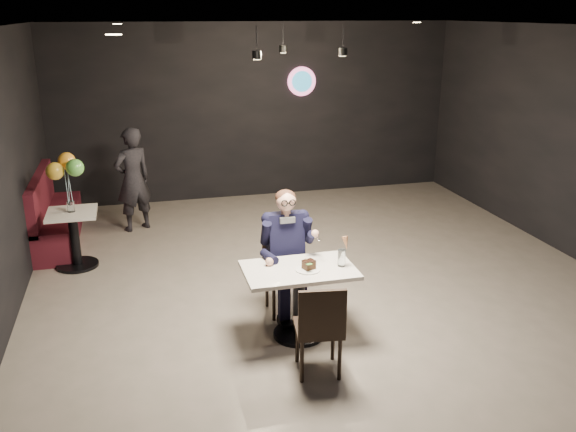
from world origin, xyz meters
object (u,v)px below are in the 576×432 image
object	(u,v)px
chair_near	(318,326)
booth_bench	(57,209)
chair_far	(285,273)
seated_man	(285,251)
balloon_vase	(71,206)
passerby	(133,180)
side_table	(75,239)
main_table	(299,302)
sundae_glass	(342,258)

from	to	relation	value
chair_near	booth_bench	size ratio (longest dim) A/B	0.46
chair_far	seated_man	xyz separation A→B (m)	(0.00, 0.00, 0.26)
balloon_vase	passerby	world-z (taller)	passerby
chair_near	side_table	distance (m)	3.87
booth_bench	side_table	xyz separation A→B (m)	(0.30, -1.00, -0.12)
main_table	booth_bench	xyz separation A→B (m)	(-2.62, 3.44, 0.13)
chair_far	side_table	world-z (taller)	chair_far
chair_near	side_table	bearing A→B (deg)	135.00
chair_near	side_table	size ratio (longest dim) A/B	1.21
main_table	seated_man	xyz separation A→B (m)	(0.00, 0.55, 0.34)
booth_bench	sundae_glass	bearing A→B (deg)	-48.97
sundae_glass	passerby	size ratio (longest dim) A/B	0.11
balloon_vase	passerby	xyz separation A→B (m)	(0.78, 1.27, -0.04)
main_table	chair_far	distance (m)	0.56
sundae_glass	booth_bench	xyz separation A→B (m)	(-3.04, 3.49, -0.33)
passerby	booth_bench	bearing A→B (deg)	-12.90
chair_far	balloon_vase	world-z (taller)	chair_far
side_table	balloon_vase	xyz separation A→B (m)	(0.00, 0.00, 0.44)
side_table	sundae_glass	bearing A→B (deg)	-42.30
passerby	seated_man	bearing A→B (deg)	88.80
main_table	chair_near	distance (m)	0.67
chair_far	sundae_glass	distance (m)	0.83
passerby	main_table	bearing A→B (deg)	85.38
sundae_glass	balloon_vase	world-z (taller)	sundae_glass
chair_far	seated_man	size ratio (longest dim) A/B	0.64
sundae_glass	passerby	bearing A→B (deg)	117.50
chair_far	booth_bench	size ratio (longest dim) A/B	0.46
chair_near	sundae_glass	bearing A→B (deg)	63.46
sundae_glass	booth_bench	world-z (taller)	booth_bench
main_table	seated_man	distance (m)	0.65
main_table	booth_bench	world-z (taller)	booth_bench
booth_bench	passerby	distance (m)	1.15
main_table	booth_bench	size ratio (longest dim) A/B	0.55
balloon_vase	main_table	bearing A→B (deg)	-46.53
chair_far	sundae_glass	world-z (taller)	sundae_glass
sundae_glass	passerby	xyz separation A→B (m)	(-1.96, 3.77, -0.05)
sundae_glass	balloon_vase	size ratio (longest dim) A/B	1.24
booth_bench	side_table	size ratio (longest dim) A/B	2.64
booth_bench	side_table	distance (m)	1.05
sundae_glass	balloon_vase	xyz separation A→B (m)	(-2.74, 2.49, -0.02)
balloon_vase	passerby	distance (m)	1.49
sundae_glass	main_table	bearing A→B (deg)	173.27
seated_man	booth_bench	bearing A→B (deg)	132.12
chair_far	balloon_vase	bearing A→B (deg)	140.73
chair_far	passerby	world-z (taller)	passerby
seated_man	side_table	size ratio (longest dim) A/B	1.89
booth_bench	chair_near	bearing A→B (deg)	-57.48
chair_far	seated_man	bearing A→B (deg)	0.00
chair_far	side_table	bearing A→B (deg)	140.73
chair_far	passerby	bearing A→B (deg)	115.88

